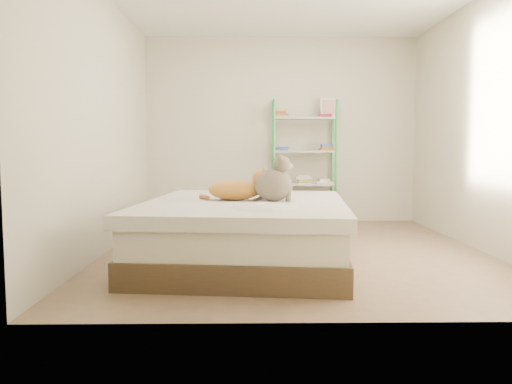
{
  "coord_description": "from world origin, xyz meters",
  "views": [
    {
      "loc": [
        -0.47,
        -5.0,
        1.04
      ],
      "look_at": [
        -0.39,
        -0.18,
        0.62
      ],
      "focal_mm": 35.0,
      "sensor_mm": 36.0,
      "label": 1
    }
  ],
  "objects_px": {
    "shelf_unit": "(304,167)",
    "white_bin": "(184,209)",
    "grey_cat": "(274,178)",
    "cardboard_box": "(271,219)",
    "orange_cat": "(235,187)",
    "bed": "(246,231)"
  },
  "relations": [
    {
      "from": "shelf_unit",
      "to": "white_bin",
      "type": "height_order",
      "value": "shelf_unit"
    },
    {
      "from": "grey_cat",
      "to": "cardboard_box",
      "type": "bearing_deg",
      "value": -1.29
    },
    {
      "from": "white_bin",
      "to": "orange_cat",
      "type": "bearing_deg",
      "value": -71.48
    },
    {
      "from": "grey_cat",
      "to": "shelf_unit",
      "type": "distance_m",
      "value": 2.47
    },
    {
      "from": "bed",
      "to": "orange_cat",
      "type": "xyz_separation_m",
      "value": [
        -0.1,
        0.07,
        0.4
      ]
    },
    {
      "from": "grey_cat",
      "to": "cardboard_box",
      "type": "relative_size",
      "value": 0.86
    },
    {
      "from": "orange_cat",
      "to": "cardboard_box",
      "type": "distance_m",
      "value": 1.73
    },
    {
      "from": "bed",
      "to": "grey_cat",
      "type": "xyz_separation_m",
      "value": [
        0.25,
        -0.05,
        0.49
      ]
    },
    {
      "from": "bed",
      "to": "orange_cat",
      "type": "height_order",
      "value": "orange_cat"
    },
    {
      "from": "bed",
      "to": "grey_cat",
      "type": "height_order",
      "value": "grey_cat"
    },
    {
      "from": "shelf_unit",
      "to": "cardboard_box",
      "type": "bearing_deg",
      "value": -125.39
    },
    {
      "from": "grey_cat",
      "to": "cardboard_box",
      "type": "height_order",
      "value": "grey_cat"
    },
    {
      "from": "shelf_unit",
      "to": "orange_cat",
      "type": "bearing_deg",
      "value": -111.39
    },
    {
      "from": "orange_cat",
      "to": "cardboard_box",
      "type": "relative_size",
      "value": 1.2
    },
    {
      "from": "orange_cat",
      "to": "shelf_unit",
      "type": "bearing_deg",
      "value": 72.15
    },
    {
      "from": "orange_cat",
      "to": "bed",
      "type": "bearing_deg",
      "value": -30.59
    },
    {
      "from": "orange_cat",
      "to": "grey_cat",
      "type": "distance_m",
      "value": 0.38
    },
    {
      "from": "cardboard_box",
      "to": "grey_cat",
      "type": "bearing_deg",
      "value": -87.3
    },
    {
      "from": "bed",
      "to": "grey_cat",
      "type": "distance_m",
      "value": 0.55
    },
    {
      "from": "orange_cat",
      "to": "cardboard_box",
      "type": "bearing_deg",
      "value": 79.34
    },
    {
      "from": "orange_cat",
      "to": "shelf_unit",
      "type": "height_order",
      "value": "shelf_unit"
    },
    {
      "from": "cardboard_box",
      "to": "white_bin",
      "type": "height_order",
      "value": "white_bin"
    }
  ]
}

